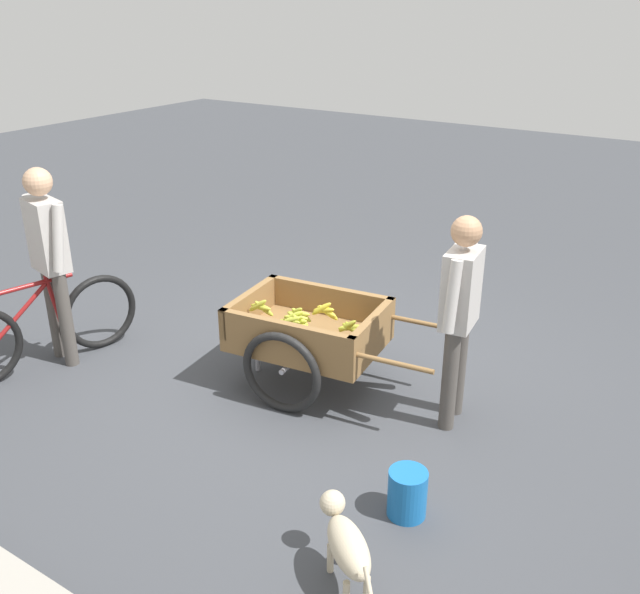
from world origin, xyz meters
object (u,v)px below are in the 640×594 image
at_px(vendor_person, 460,305).
at_px(dog, 346,541).
at_px(bicycle, 43,327).
at_px(fruit_cart, 309,334).
at_px(cyclist_person, 49,249).
at_px(plastic_bucket, 407,493).

relative_size(vendor_person, dog, 2.85).
relative_size(bicycle, dog, 3.02).
relative_size(fruit_cart, cyclist_person, 1.06).
bearing_deg(dog, vendor_person, -85.18).
relative_size(bicycle, cyclist_person, 0.99).
xyz_separation_m(vendor_person, plastic_bucket, (-0.18, 1.08, -0.76)).
height_order(bicycle, cyclist_person, cyclist_person).
xyz_separation_m(bicycle, dog, (-3.26, 0.65, -0.08)).
distance_m(fruit_cart, bicycle, 2.19).
distance_m(vendor_person, dog, 1.84).
xyz_separation_m(cyclist_person, plastic_bucket, (-3.26, 0.16, -0.83)).
xyz_separation_m(vendor_person, dog, (-0.14, 1.72, -0.64)).
bearing_deg(bicycle, vendor_person, -161.11).
distance_m(cyclist_person, plastic_bucket, 3.37).
relative_size(dog, plastic_bucket, 1.80).
bearing_deg(cyclist_person, plastic_bucket, 177.23).
bearing_deg(fruit_cart, vendor_person, -173.09).
bearing_deg(plastic_bucket, bicycle, -0.18).
bearing_deg(plastic_bucket, vendor_person, -80.47).
bearing_deg(fruit_cart, plastic_bucket, 144.52).
xyz_separation_m(vendor_person, bicycle, (3.12, 1.07, -0.56)).
bearing_deg(plastic_bucket, fruit_cart, -35.48).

